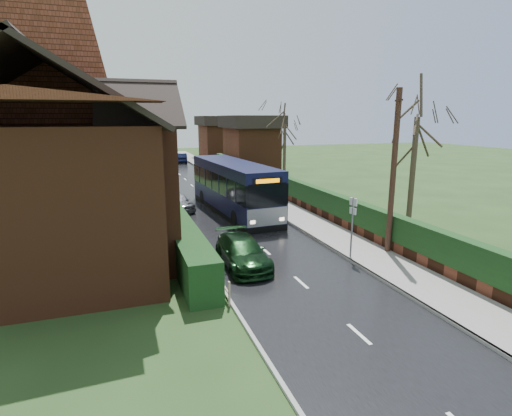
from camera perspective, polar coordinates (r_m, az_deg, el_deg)
name	(u,v)px	position (r m, az deg, el deg)	size (l,w,h in m)	color
ground	(281,265)	(17.54, 3.64, -8.17)	(140.00, 140.00, 0.00)	#2F4E21
road	(224,214)	(26.63, -4.62, -0.83)	(6.00, 100.00, 0.02)	black
pavement	(283,208)	(27.94, 3.85, -0.05)	(2.50, 100.00, 0.14)	slate
kerb_right	(267,210)	(27.51, 1.54, -0.23)	(0.12, 100.00, 0.14)	gray
kerb_left	(178,217)	(26.07, -11.13, -1.25)	(0.12, 100.00, 0.10)	gray
front_hedge	(174,226)	(20.97, -11.59, -2.59)	(1.20, 16.00, 1.60)	black
picket_fence	(189,232)	(21.17, -9.54, -3.34)	(0.10, 16.00, 0.90)	tan
right_wall_hedge	(303,194)	(28.37, 6.77, 2.05)	(0.60, 50.00, 1.80)	#5E2E1A
brick_house	(63,161)	(20.10, -25.83, 6.13)	(9.30, 14.60, 10.30)	#5E2E1A
bus	(234,188)	(26.85, -3.22, 2.93)	(3.30, 11.27, 3.38)	black
car_silver	(177,202)	(27.90, -11.25, 0.89)	(1.48, 3.68, 1.26)	#9F9EA3
car_green	(242,252)	(17.29, -1.96, -6.27)	(1.75, 4.29, 1.25)	black
car_distant	(181,158)	(57.68, -10.62, 7.03)	(1.45, 4.15, 1.37)	black
bus_stop_sign	(352,219)	(18.08, 13.61, -1.55)	(0.13, 0.44, 2.89)	slate
telegraph_pole	(393,173)	(19.11, 19.02, 4.73)	(0.45, 0.93, 7.54)	black
tree_right_near	(418,109)	(23.63, 22.16, 13.02)	(4.18, 4.18, 9.02)	#3A2E22
tree_right_far	(285,120)	(39.26, 4.16, 12.40)	(4.17, 4.17, 8.05)	#392B22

